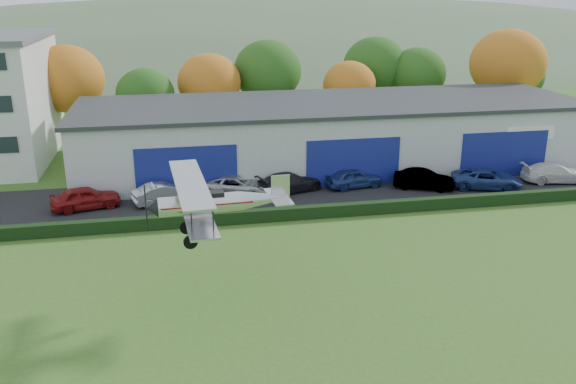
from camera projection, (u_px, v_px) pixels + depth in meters
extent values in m
plane|color=#3C5E1D|center=(394.00, 366.00, 23.51)|extent=(300.00, 300.00, 0.00)
cube|color=black|center=(330.00, 192.00, 43.60)|extent=(48.00, 9.00, 0.05)
cube|color=black|center=(349.00, 209.00, 39.01)|extent=(46.00, 0.60, 0.80)
cube|color=#B2B7BC|center=(332.00, 135.00, 49.69)|extent=(40.00, 12.00, 5.00)
cube|color=#2D3033|center=(333.00, 103.00, 48.85)|extent=(40.60, 12.60, 0.30)
cube|color=navy|center=(187.00, 172.00, 42.08)|extent=(7.00, 0.12, 3.60)
cube|color=navy|center=(353.00, 163.00, 44.28)|extent=(7.00, 0.12, 3.60)
cube|color=navy|center=(504.00, 155.00, 46.48)|extent=(7.00, 0.12, 3.60)
cylinder|color=#3D2614|center=(72.00, 127.00, 57.12)|extent=(0.36, 0.36, 3.15)
ellipsoid|color=#9B5913|center=(67.00, 79.00, 55.71)|extent=(6.84, 6.84, 6.16)
cylinder|color=#3D2614|center=(148.00, 132.00, 56.65)|extent=(0.36, 0.36, 2.45)
ellipsoid|color=#1E4C14|center=(145.00, 94.00, 55.56)|extent=(5.32, 5.32, 4.79)
cylinder|color=#3D2614|center=(211.00, 123.00, 59.56)|extent=(0.36, 0.36, 2.80)
ellipsoid|color=#9B5913|center=(209.00, 82.00, 58.31)|extent=(6.08, 6.08, 5.47)
cylinder|color=#3D2614|center=(268.00, 115.00, 62.46)|extent=(0.36, 0.36, 3.15)
ellipsoid|color=#1E4C14|center=(268.00, 71.00, 61.05)|extent=(6.84, 6.84, 6.16)
cylinder|color=#3D2614|center=(348.00, 119.00, 62.18)|extent=(0.36, 0.36, 2.45)
ellipsoid|color=#9B5913|center=(349.00, 85.00, 61.08)|extent=(5.32, 5.32, 4.79)
cylinder|color=#3D2614|center=(415.00, 111.00, 65.45)|extent=(0.36, 0.36, 2.80)
ellipsoid|color=#1E4C14|center=(417.00, 74.00, 64.20)|extent=(6.08, 6.08, 5.47)
cylinder|color=#3D2614|center=(502.00, 112.00, 63.08)|extent=(0.36, 0.36, 3.50)
ellipsoid|color=#9B5913|center=(508.00, 63.00, 61.52)|extent=(7.60, 7.60, 6.84)
cylinder|color=#3D2614|center=(516.00, 108.00, 67.71)|extent=(0.36, 0.36, 2.45)
ellipsoid|color=#1E4C14|center=(520.00, 77.00, 66.61)|extent=(5.32, 5.32, 4.79)
cylinder|color=#3D2614|center=(4.00, 126.00, 59.73)|extent=(0.36, 0.36, 2.10)
cylinder|color=#3D2614|center=(373.00, 107.00, 66.52)|extent=(0.36, 0.36, 3.15)
ellipsoid|color=#1E4C14|center=(375.00, 66.00, 65.11)|extent=(6.84, 6.84, 6.16)
ellipsoid|color=#4C6642|center=(276.00, 104.00, 162.34)|extent=(320.00, 196.00, 56.00)
ellipsoid|color=#4C6642|center=(517.00, 77.00, 173.43)|extent=(240.00, 126.00, 36.00)
imported|color=maroon|center=(85.00, 198.00, 39.95)|extent=(4.76, 2.82, 1.52)
imported|color=silver|center=(164.00, 193.00, 41.06)|extent=(4.53, 2.74, 1.41)
imported|color=silver|center=(237.00, 185.00, 42.70)|extent=(5.46, 3.73, 1.39)
imported|color=black|center=(290.00, 182.00, 43.35)|extent=(5.24, 3.55, 1.41)
imported|color=navy|center=(354.00, 178.00, 44.29)|extent=(4.38, 2.30, 1.42)
imported|color=gray|center=(424.00, 180.00, 43.95)|extent=(4.53, 3.12, 1.42)
imported|color=navy|center=(487.00, 179.00, 44.12)|extent=(5.48, 3.79, 1.39)
imported|color=silver|center=(555.00, 173.00, 45.57)|extent=(5.13, 2.72, 1.42)
cylinder|color=silver|center=(200.00, 204.00, 26.97)|extent=(3.72, 1.09, 0.87)
cone|color=silver|center=(264.00, 199.00, 27.66)|extent=(2.18, 1.00, 0.87)
cone|color=black|center=(152.00, 208.00, 26.47)|extent=(0.54, 0.90, 0.87)
cube|color=maroon|center=(207.00, 203.00, 27.02)|extent=(4.11, 1.13, 0.06)
cube|color=black|center=(211.00, 195.00, 26.96)|extent=(1.19, 0.65, 0.24)
cube|color=silver|center=(196.00, 211.00, 27.02)|extent=(1.63, 7.03, 0.10)
cube|color=silver|center=(190.00, 183.00, 26.56)|extent=(1.75, 7.42, 0.10)
cylinder|color=black|center=(191.00, 217.00, 24.39)|extent=(0.06, 0.06, 1.26)
cylinder|color=black|center=(213.00, 215.00, 24.60)|extent=(0.06, 0.06, 1.26)
cylinder|color=black|center=(180.00, 181.00, 29.01)|extent=(0.06, 0.06, 1.26)
cylinder|color=black|center=(199.00, 180.00, 29.22)|extent=(0.06, 0.06, 1.26)
cylinder|color=black|center=(191.00, 193.00, 26.35)|extent=(0.07, 0.21, 0.72)
cylinder|color=black|center=(190.00, 188.00, 26.97)|extent=(0.07, 0.21, 0.72)
cylinder|color=black|center=(189.00, 226.00, 26.71)|extent=(0.11, 0.68, 1.19)
cylinder|color=black|center=(187.00, 219.00, 27.47)|extent=(0.11, 0.68, 1.19)
cylinder|color=black|center=(189.00, 235.00, 27.28)|extent=(0.18, 1.84, 0.07)
cylinder|color=black|center=(191.00, 242.00, 26.48)|extent=(0.63, 0.17, 0.62)
cylinder|color=black|center=(187.00, 228.00, 28.08)|extent=(0.63, 0.17, 0.62)
cylinder|color=black|center=(278.00, 203.00, 27.90)|extent=(0.36, 0.08, 0.41)
cube|color=silver|center=(278.00, 197.00, 27.81)|extent=(1.02, 2.57, 0.06)
cube|color=silver|center=(280.00, 186.00, 27.68)|extent=(0.87, 0.11, 1.07)
cube|color=black|center=(146.00, 209.00, 26.41)|extent=(0.06, 0.12, 2.13)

